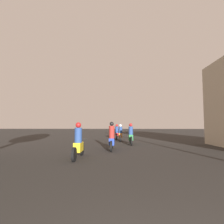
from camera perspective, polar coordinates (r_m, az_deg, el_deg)
motorcycle_yellow at (r=7.89m, az=-10.92°, el=-10.08°), size 0.60×2.06×1.56m
motorcycle_blue at (r=10.21m, az=-0.09°, el=-8.70°), size 0.60×2.09×1.62m
motorcycle_green at (r=13.13m, az=6.13°, el=-7.75°), size 0.60×2.02×1.55m
motorcycle_orange at (r=15.64m, az=2.78°, el=-7.27°), size 0.60×2.11×1.50m
motorcycle_red at (r=17.90m, az=1.58°, el=-6.87°), size 0.60×1.99×1.50m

